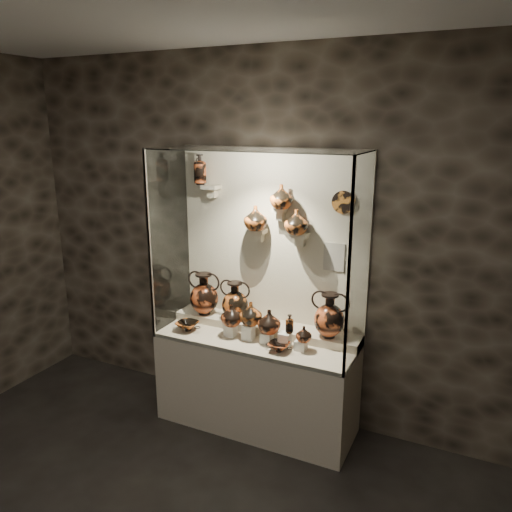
{
  "coord_description": "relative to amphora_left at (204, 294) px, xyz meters",
  "views": [
    {
      "loc": [
        1.67,
        -1.34,
        2.62
      ],
      "look_at": [
        -0.04,
        2.25,
        1.53
      ],
      "focal_mm": 35.0,
      "sensor_mm": 36.0,
      "label": 1
    }
  ],
  "objects": [
    {
      "name": "pedestal_e",
      "position": [
        1.01,
        -0.18,
        -0.22
      ],
      "size": [
        0.09,
        0.09,
        0.08
      ],
      "primitive_type": "cube",
      "color": "silver",
      "rests_on": "front_tier"
    },
    {
      "name": "pedestal_a",
      "position": [
        0.37,
        -0.18,
        -0.21
      ],
      "size": [
        0.09,
        0.09,
        0.1
      ],
      "primitive_type": "cube",
      "color": "silver",
      "rests_on": "front_tier"
    },
    {
      "name": "glass_right",
      "position": [
        1.43,
        -0.13,
        0.51
      ],
      "size": [
        0.01,
        0.6,
        1.6
      ],
      "primitive_type": "cube",
      "color": "white",
      "rests_on": "plinth"
    },
    {
      "name": "pedestal_c",
      "position": [
        0.71,
        -0.18,
        -0.22
      ],
      "size": [
        0.09,
        0.09,
        0.09
      ],
      "primitive_type": "cube",
      "color": "silver",
      "rests_on": "front_tier"
    },
    {
      "name": "bracket_ca",
      "position": [
        0.49,
        0.11,
        0.61
      ],
      "size": [
        0.14,
        0.12,
        0.04
      ],
      "primitive_type": "cube",
      "color": "beige",
      "rests_on": "back_panel"
    },
    {
      "name": "frame_post_right",
      "position": [
        1.43,
        -0.42,
        0.51
      ],
      "size": [
        0.02,
        0.02,
        1.6
      ],
      "primitive_type": "cube",
      "color": "gray",
      "rests_on": "plinth"
    },
    {
      "name": "jug_b",
      "position": [
        0.55,
        -0.17,
        -0.03
      ],
      "size": [
        0.22,
        0.22,
        0.2
      ],
      "primitive_type": "imported",
      "rotation": [
        0.0,
        0.0,
        -0.17
      ],
      "color": "#B55620",
      "rests_on": "pedestal_b"
    },
    {
      "name": "ovoid_vase_b",
      "position": [
        0.72,
        0.06,
        0.92
      ],
      "size": [
        0.21,
        0.21,
        0.2
      ],
      "primitive_type": "imported",
      "rotation": [
        0.0,
        0.0,
        0.12
      ],
      "color": "#B55620",
      "rests_on": "bracket_cb"
    },
    {
      "name": "front_tier",
      "position": [
        0.59,
        -0.13,
        -0.28
      ],
      "size": [
        1.68,
        0.58,
        0.03
      ],
      "primitive_type": "cube",
      "color": "#BDAC92",
      "rests_on": "plinth"
    },
    {
      "name": "kylix_right",
      "position": [
        0.86,
        -0.29,
        -0.22
      ],
      "size": [
        0.23,
        0.2,
        0.09
      ],
      "primitive_type": null,
      "rotation": [
        0.0,
        0.0,
        -0.06
      ],
      "color": "#B74C23",
      "rests_on": "front_tier"
    },
    {
      "name": "amphora_right",
      "position": [
        1.18,
        0.0,
        -0.01
      ],
      "size": [
        0.37,
        0.37,
        0.38
      ],
      "primitive_type": null,
      "rotation": [
        0.0,
        0.0,
        -0.28
      ],
      "color": "#B74C23",
      "rests_on": "rear_tier"
    },
    {
      "name": "glass_front",
      "position": [
        0.59,
        -0.43,
        0.51
      ],
      "size": [
        1.7,
        0.01,
        1.6
      ],
      "primitive_type": "cube",
      "color": "white",
      "rests_on": "plinth"
    },
    {
      "name": "jug_e",
      "position": [
        1.03,
        -0.2,
        -0.12
      ],
      "size": [
        0.14,
        0.14,
        0.13
      ],
      "primitive_type": "imported",
      "rotation": [
        0.0,
        0.0,
        0.16
      ],
      "color": "#B74C23",
      "rests_on": "pedestal_e"
    },
    {
      "name": "amphora_left",
      "position": [
        0.0,
        0.0,
        0.0
      ],
      "size": [
        0.39,
        0.39,
        0.39
      ],
      "primitive_type": null,
      "rotation": [
        0.0,
        0.0,
        -0.31
      ],
      "color": "#B74C23",
      "rests_on": "rear_tier"
    },
    {
      "name": "wall_plate",
      "position": [
        1.21,
        0.15,
        0.9
      ],
      "size": [
        0.18,
        0.02,
        0.18
      ],
      "primitive_type": "cylinder",
      "rotation": [
        1.57,
        0.0,
        0.0
      ],
      "color": "#B66923",
      "rests_on": "back_panel"
    },
    {
      "name": "jug_a",
      "position": [
        0.39,
        -0.19,
        -0.07
      ],
      "size": [
        0.21,
        0.21,
        0.19
      ],
      "primitive_type": "imported",
      "rotation": [
        0.0,
        0.0,
        0.18
      ],
      "color": "#B74C23",
      "rests_on": "pedestal_a"
    },
    {
      "name": "glass_left",
      "position": [
        -0.26,
        -0.13,
        0.51
      ],
      "size": [
        0.01,
        0.6,
        1.6
      ],
      "primitive_type": "cube",
      "color": "white",
      "rests_on": "plinth"
    },
    {
      "name": "jug_c",
      "position": [
        0.72,
        -0.18,
        -0.07
      ],
      "size": [
        0.24,
        0.24,
        0.2
      ],
      "primitive_type": "imported",
      "rotation": [
        0.0,
        0.0,
        -0.34
      ],
      "color": "#B74C23",
      "rests_on": "pedestal_c"
    },
    {
      "name": "pedestal_b",
      "position": [
        0.54,
        -0.18,
        -0.2
      ],
      "size": [
        0.09,
        0.09,
        0.13
      ],
      "primitive_type": "cube",
      "color": "silver",
      "rests_on": "front_tier"
    },
    {
      "name": "bracket_cc",
      "position": [
        0.87,
        0.11,
        0.61
      ],
      "size": [
        0.14,
        0.12,
        0.04
      ],
      "primitive_type": "cube",
      "color": "beige",
      "rests_on": "back_panel"
    },
    {
      "name": "lekythos_tall",
      "position": [
        -0.06,
        0.09,
        1.12
      ],
      "size": [
        0.16,
        0.16,
        0.3
      ],
      "primitive_type": null,
      "rotation": [
        0.0,
        0.0,
        -0.41
      ],
      "color": "#B74C23",
      "rests_on": "bracket_ul"
    },
    {
      "name": "lekythos_small",
      "position": [
        0.9,
        -0.17,
        -0.06
      ],
      "size": [
        0.1,
        0.1,
        0.18
      ],
      "primitive_type": null,
      "rotation": [
        0.0,
        0.0,
        -0.37
      ],
      "color": "#B55620",
      "rests_on": "pedestal_d"
    },
    {
      "name": "glass_top",
      "position": [
        0.59,
        -0.13,
        1.3
      ],
      "size": [
        1.7,
        0.6,
        0.01
      ],
      "primitive_type": "cube",
      "color": "white",
      "rests_on": "back_panel"
    },
    {
      "name": "bracket_ul",
      "position": [
        0.04,
        0.11,
        0.96
      ],
      "size": [
        0.14,
        0.12,
        0.04
      ],
      "primitive_type": "cube",
      "color": "beige",
      "rests_on": "back_panel"
    },
    {
      "name": "ovoid_vase_a",
      "position": [
        0.49,
        0.05,
        0.73
      ],
      "size": [
        0.25,
        0.25,
        0.21
      ],
      "primitive_type": "imported",
      "rotation": [
        0.0,
        0.0,
        0.29
      ],
      "color": "#B55620",
      "rests_on": "bracket_ca"
    },
    {
      "name": "amphora_mid",
      "position": [
        0.32,
        0.0,
        -0.02
      ],
      "size": [
        0.3,
        0.3,
        0.35
      ],
      "primitive_type": null,
      "rotation": [
        0.0,
        0.0,
        -0.05
      ],
      "color": "#B55620",
      "rests_on": "rear_tier"
    },
    {
      "name": "bracket_cb",
      "position": [
        0.69,
        0.11,
        0.81
      ],
      "size": [
        0.1,
        0.12,
        0.04
      ],
      "primitive_type": "cube",
      "color": "beige",
      "rests_on": "back_panel"
    },
    {
      "name": "wall_back",
      "position": [
        0.59,
        0.19,
        0.51
      ],
      "size": [
        5.0,
        0.02,
        3.2
      ],
      "primitive_type": "cube",
      "color": "black",
      "rests_on": "ground"
    },
    {
      "name": "info_placard",
      "position": [
        1.15,
        0.16,
        0.44
      ],
      "size": [
        0.18,
        0.01,
        0.23
      ],
      "primitive_type": "cube",
      "color": "beige",
      "rests_on": "back_panel"
    },
    {
      "name": "rear_tier",
      "position": [
        0.59,
        0.04,
        -0.24
      ],
      "size": [
        1.7,
        0.25,
        0.1
      ],
      "primitive_type": "cube",
      "color": "#BDAC92",
      "rests_on": "plinth"
    },
    {
      "name": "frame_post_left",
      "position": [
        -0.25,
        -0.42,
        0.51
      ],
      "size": [
        0.02,
        0.02,
        1.6
      ],
      "primitive_type": "cube",
      "color": "gray",
      "rests_on": "plinth"
    },
    {
      "name": "pedestal_d",
      "position": [
        0.87,
        -0.18,
        -0.2
      ],
      "size": [
        0.09,
        0.09,
        0.12
      ],
      "primitive_type": "cube",
      "color": "silver",
      "rests_on": "front_tier"
    },
    {
      "name": "kylix_left",
      "position": [
        -0.02,
        -0.26,
        -0.21
      ],
      "size": [
        0.3,
        0.27,
        0.1
      ],
      "primitive_type": null,
      "rotation": [
        0.0,
        0.0,
        -0.32
      ],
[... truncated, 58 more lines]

